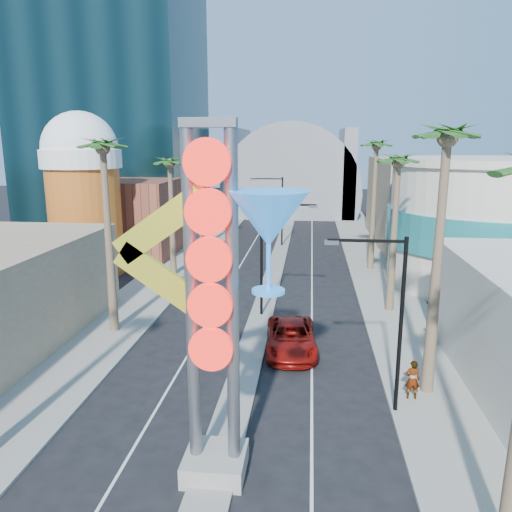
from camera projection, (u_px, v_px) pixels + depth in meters
The scene contains 22 objects.
sidewalk_west at pixel (182, 262), 50.23m from camera, with size 5.00×100.00×0.15m, color gray.
sidewalk_east at pixel (374, 267), 48.21m from camera, with size 5.00×100.00×0.15m, color gray.
median at pixel (278, 257), 52.13m from camera, with size 1.60×84.00×0.15m, color gray.
hotel_tower at pixel (113, 35), 62.51m from camera, with size 20.00×20.00×50.00m, color black.
brick_filler_west at pixel (129, 218), 52.96m from camera, with size 10.00×10.00×8.00m, color brown.
filler_east at pixel (419, 201), 59.03m from camera, with size 10.00×20.00×10.00m, color #947E60.
beer_mug at pixel (83, 188), 44.46m from camera, with size 7.00×7.00×14.50m.
turquoise_building at pixel (489, 223), 41.31m from camera, with size 16.60×16.60×10.60m.
canopy at pixel (292, 188), 84.14m from camera, with size 22.00×16.00×22.00m.
neon_sign at pixel (236, 281), 16.48m from camera, with size 6.53×2.60×12.55m.
streetlight_0 at pixel (270, 248), 33.56m from camera, with size 3.79×0.25×8.00m.
streetlight_1 at pixel (277, 205), 56.94m from camera, with size 3.79×0.25×8.00m.
streetlight_2 at pixel (390, 309), 21.28m from camera, with size 3.45×0.25×8.00m.
palm_1 at pixel (103, 159), 29.38m from camera, with size 2.40×2.40×12.70m.
palm_2 at pixel (170, 170), 43.25m from camera, with size 2.40×2.40×11.20m.
palm_3 at pixel (200, 164), 54.88m from camera, with size 2.40×2.40×11.20m.
palm_5 at pixel (446, 155), 21.55m from camera, with size 2.40×2.40×13.20m.
palm_6 at pixel (398, 171), 33.48m from camera, with size 2.40×2.40×11.70m.
palm_7 at pixel (376, 154), 44.91m from camera, with size 2.40×2.40×12.70m.
red_pickup at pixel (291, 338), 28.65m from camera, with size 2.80×6.07×1.69m, color maroon.
pedestrian_a at pixel (412, 380), 23.05m from camera, with size 0.69×0.45×1.88m, color gray.
pedestrian_b at pixel (430, 330), 29.48m from camera, with size 0.78×0.61×1.61m, color gray.
Camera 1 is at (3.22, -12.75, 11.78)m, focal length 35.00 mm.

